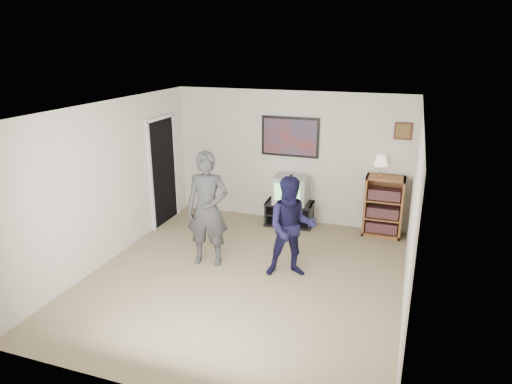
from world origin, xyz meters
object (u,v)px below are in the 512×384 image
Objects in this scene: person_tall at (207,209)px; person_short at (292,227)px; bookshelf at (383,206)px; crt_television at (291,189)px; media_stand at (289,213)px.

person_tall is 1.33m from person_short.
person_short is (-1.18, -1.97, 0.21)m from bookshelf.
person_short is at bearing -77.30° from crt_television.
bookshelf is (1.71, 0.05, 0.32)m from media_stand.
person_short is at bearing -77.58° from media_stand.
person_tall reaches higher than bookshelf.
person_short is (0.52, -1.92, 0.06)m from crt_television.
bookshelf is 2.31m from person_short.
person_short is (1.32, 0.03, -0.13)m from person_tall.
bookshelf is 0.72× the size of person_short.
crt_television is 0.40× the size of person_short.
media_stand is 2.21m from person_tall.
person_tall reaches higher than person_short.
person_tall is at bearing -141.28° from bookshelf.
bookshelf is 0.61× the size of person_tall.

